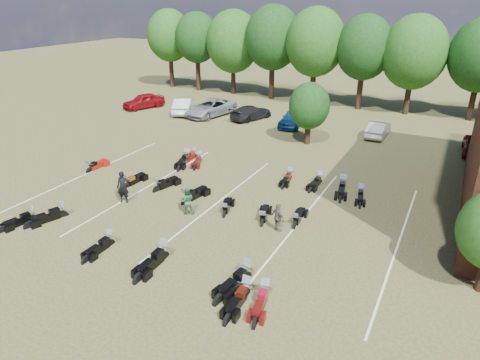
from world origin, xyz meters
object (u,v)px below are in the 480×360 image
Objects in this scene: person_grey at (278,218)px; motorcycle_7 at (90,172)px; car_0 at (144,101)px; motorcycle_14 at (200,162)px; motorcycle_0 at (62,217)px; motorcycle_3 at (163,259)px; person_green at (187,201)px; person_black at (123,187)px; car_4 at (294,118)px.

motorcycle_7 is (-14.41, 1.43, -0.78)m from person_grey.
motorcycle_7 is at bearing 23.64° from person_grey.
car_0 is 17.55m from motorcycle_14.
motorcycle_0 is 0.94× the size of motorcycle_3.
person_grey is (5.11, 0.54, -0.00)m from person_green.
car_0 is 24.99m from person_green.
motorcycle_3 reaches higher than motorcycle_0.
person_black is at bearing 155.04° from motorcycle_7.
motorcycle_3 is (-3.62, -4.72, -0.78)m from person_grey.
motorcycle_14 is (0.34, 7.54, -0.95)m from person_black.
person_green is 7.98m from motorcycle_14.
motorcycle_3 is at bearing 76.46° from person_green.
motorcycle_14 is (2.11, 10.48, 0.00)m from motorcycle_0.
motorcycle_0 is (-10.93, -4.00, -0.78)m from person_grey.
motorcycle_7 is 1.07× the size of motorcycle_14.
person_grey reaches higher than motorcycle_14.
person_green is 0.76× the size of motorcycle_14.
motorcycle_0 is (11.74, -21.24, -0.76)m from car_0.
person_black is (13.50, -18.30, 0.18)m from car_0.
car_4 is 2.40× the size of person_black.
person_grey is at bearing -55.54° from motorcycle_14.
person_grey is 11.66m from motorcycle_0.
person_grey reaches higher than car_0.
motorcycle_0 is (-4.79, -22.20, -0.77)m from car_4.
person_grey reaches higher than motorcycle_0.
car_4 is 2.21× the size of motorcycle_14.
person_green reaches higher than motorcycle_0.
motorcycle_7 is (-10.78, 6.15, 0.00)m from motorcycle_3.
person_black is 1.22× the size of person_green.
car_4 reaches higher than motorcycle_0.
motorcycle_7 is (-8.27, -16.77, -0.77)m from car_4.
car_4 is 2.92× the size of person_green.
person_green is 1.00× the size of person_grey.
car_4 is 19.49m from person_black.
motorcycle_0 is at bearing -104.25° from car_4.
person_green reaches higher than motorcycle_14.
car_4 is 22.72m from motorcycle_0.
person_green is (1.03, -18.74, 0.00)m from car_4.
motorcycle_0 is at bearing 172.39° from motorcycle_3.
car_0 is 28.48m from person_grey.
car_4 reaches higher than motorcycle_3.
person_grey is 0.62× the size of motorcycle_3.
car_0 is 17.86m from motorcycle_7.
motorcycle_0 is (-5.81, -3.46, -0.78)m from person_green.
car_4 is at bearing 24.48° from car_0.
motorcycle_7 is (8.26, -15.82, -0.76)m from car_0.
person_grey is at bearing -16.08° from car_0.
person_grey is at bearing 50.48° from motorcycle_3.
motorcycle_14 is at bearing -16.68° from car_0.
person_black is at bearing 35.91° from person_grey.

